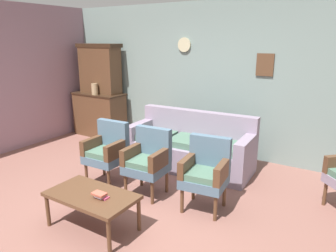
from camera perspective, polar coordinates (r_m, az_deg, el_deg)
ground_plane at (r=4.10m, az=-8.31°, el=-14.92°), size 7.68×7.68×0.00m
wall_back_with_decor at (r=5.82m, az=8.32°, el=8.31°), size 6.40×0.09×2.70m
side_cabinet at (r=7.08m, az=-12.15°, el=2.09°), size 1.16×0.55×0.93m
cabinet_upper_hutch at (r=6.98m, az=-12.15°, el=10.11°), size 0.99×0.38×1.03m
vase_on_cabinet at (r=6.80m, az=-13.05°, el=6.49°), size 0.13×0.13×0.23m
floral_couch at (r=5.22m, az=4.05°, el=-4.00°), size 2.06×0.90×0.90m
armchair_near_cabinet at (r=4.71m, az=-10.87°, el=-4.18°), size 0.54×0.51×0.90m
armchair_row_middle at (r=4.29m, az=-3.62°, el=-5.90°), size 0.55×0.52×0.90m
armchair_by_doorway at (r=3.95m, az=6.80°, el=-7.96°), size 0.57×0.55×0.90m
coffee_table at (r=3.66m, az=-13.55°, el=-12.39°), size 1.00×0.56×0.42m
book_stack_on_table at (r=3.52m, az=-12.06°, el=-12.06°), size 0.17×0.11×0.06m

